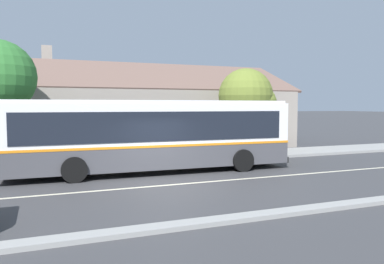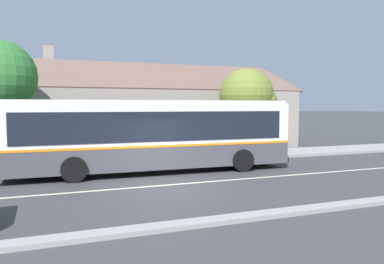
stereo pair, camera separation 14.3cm
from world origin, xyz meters
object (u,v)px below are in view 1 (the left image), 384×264
Objects in this scene: transit_bus at (153,134)px; bench_by_building at (16,157)px; street_tree_primary at (249,98)px; bus_stop_sign at (249,129)px.

transit_bus is 7.68× the size of bench_by_building.
bus_stop_sign is (-0.96, -1.70, -1.77)m from street_tree_primary.
transit_bus is 6.43m from bus_stop_sign.
transit_bus reaches higher than bus_stop_sign.
bench_by_building is (-5.74, 3.11, -1.14)m from transit_bus.
transit_bus is at bearing -151.66° from street_tree_primary.
transit_bus is at bearing -28.40° from bench_by_building.
bench_by_building is at bearing -176.92° from street_tree_primary.
street_tree_primary reaches higher than bench_by_building.
street_tree_primary is at bearing 3.08° from bench_by_building.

